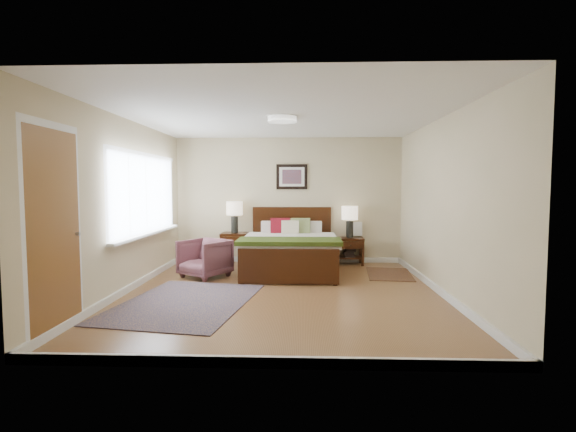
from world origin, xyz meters
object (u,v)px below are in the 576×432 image
(nightstand_left, at_px, (235,239))
(lamp_left, at_px, (235,211))
(armchair, at_px, (205,258))
(rug_persian, at_px, (185,302))
(lamp_right, at_px, (350,216))
(nightstand_right, at_px, (350,248))
(bed, at_px, (290,244))

(nightstand_left, bearing_deg, lamp_left, 90.00)
(armchair, relative_size, rug_persian, 0.32)
(lamp_right, height_order, armchair, lamp_right)
(lamp_right, xyz_separation_m, armchair, (-2.57, -1.26, -0.63))
(rug_persian, bearing_deg, nightstand_right, 57.86)
(nightstand_right, bearing_deg, bed, -146.28)
(nightstand_left, bearing_deg, rug_persian, -93.96)
(bed, bearing_deg, nightstand_right, 33.72)
(rug_persian, bearing_deg, lamp_right, 57.98)
(nightstand_right, xyz_separation_m, lamp_left, (-2.26, 0.01, 0.71))
(nightstand_left, bearing_deg, bed, -33.73)
(armchair, bearing_deg, lamp_left, 109.87)
(nightstand_left, relative_size, lamp_left, 1.01)
(lamp_right, bearing_deg, nightstand_right, -90.00)
(nightstand_right, bearing_deg, lamp_right, 90.00)
(bed, distance_m, lamp_left, 1.46)
(lamp_left, height_order, rug_persian, lamp_left)
(nightstand_right, xyz_separation_m, rug_persian, (-2.46, -2.81, -0.32))
(lamp_left, xyz_separation_m, armchair, (-0.30, -1.26, -0.72))
(nightstand_left, xyz_separation_m, armchair, (-0.30, -1.24, -0.17))
(armchair, bearing_deg, bed, 52.26)
(lamp_left, bearing_deg, rug_persian, -93.93)
(nightstand_right, height_order, rug_persian, nightstand_right)
(lamp_right, bearing_deg, rug_persian, -130.99)
(nightstand_right, xyz_separation_m, armchair, (-2.57, -1.25, -0.01))
(nightstand_left, height_order, armchair, armchair)
(nightstand_right, relative_size, lamp_left, 0.87)
(bed, bearing_deg, lamp_left, 145.53)
(nightstand_left, distance_m, lamp_left, 0.55)
(lamp_right, bearing_deg, lamp_left, 180.00)
(bed, distance_m, lamp_right, 1.44)
(nightstand_right, distance_m, lamp_left, 2.37)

